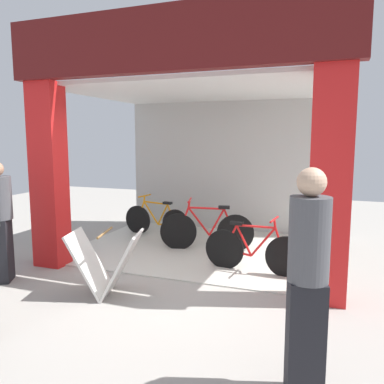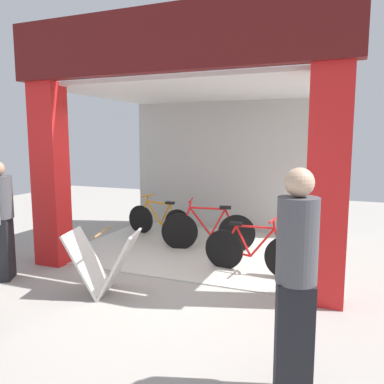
{
  "view_description": "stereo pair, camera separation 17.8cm",
  "coord_description": "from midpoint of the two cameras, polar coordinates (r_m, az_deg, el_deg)",
  "views": [
    {
      "loc": [
        2.09,
        -4.85,
        1.98
      ],
      "look_at": [
        0.0,
        0.82,
        1.15
      ],
      "focal_mm": 36.54,
      "sensor_mm": 36.0,
      "label": 1
    },
    {
      "loc": [
        2.25,
        -4.79,
        1.98
      ],
      "look_at": [
        0.0,
        0.82,
        1.15
      ],
      "focal_mm": 36.54,
      "sensor_mm": 36.0,
      "label": 2
    }
  ],
  "objects": [
    {
      "name": "ground_plane",
      "position": [
        5.65,
        -3.87,
        -12.73
      ],
      "size": [
        17.12,
        17.12,
        0.0
      ],
      "primitive_type": "plane",
      "color": "#9E9991",
      "rests_on": "ground"
    },
    {
      "name": "pedestrian_1",
      "position": [
        3.12,
        14.91,
        -12.54
      ],
      "size": [
        0.37,
        0.37,
        1.77
      ],
      "color": "black",
      "rests_on": "ground"
    },
    {
      "name": "sandwich_board_sign",
      "position": [
        5.16,
        -13.45,
        -10.09
      ],
      "size": [
        1.0,
        0.78,
        0.83
      ],
      "color": "silver",
      "rests_on": "ground"
    },
    {
      "name": "bicycle_inside_0",
      "position": [
        6.95,
        1.47,
        -5.6
      ],
      "size": [
        1.63,
        0.54,
        0.92
      ],
      "color": "black",
      "rests_on": "ground"
    },
    {
      "name": "bicycle_inside_2",
      "position": [
        5.87,
        8.17,
        -8.48
      ],
      "size": [
        1.54,
        0.42,
        0.85
      ],
      "color": "black",
      "rests_on": "ground"
    },
    {
      "name": "shop_facade",
      "position": [
        6.73,
        1.39,
        7.19
      ],
      "size": [
        4.76,
        3.59,
        3.63
      ],
      "color": "beige",
      "rests_on": "ground"
    },
    {
      "name": "bicycle_inside_1",
      "position": [
        7.98,
        -5.86,
        -4.14
      ],
      "size": [
        1.5,
        0.41,
        0.83
      ],
      "color": "black",
      "rests_on": "ground"
    }
  ]
}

